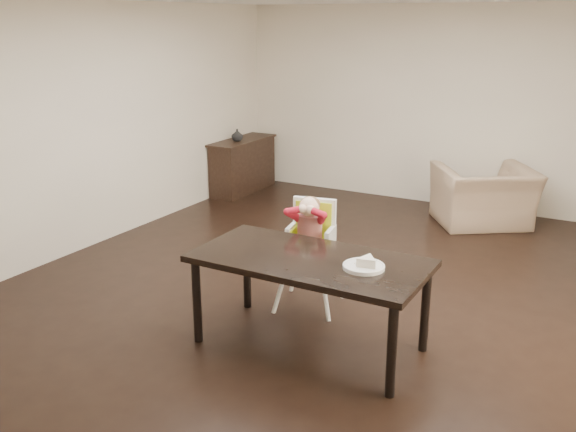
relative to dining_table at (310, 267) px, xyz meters
name	(u,v)px	position (x,y,z in m)	size (l,w,h in m)	color
ground	(334,291)	(-0.28, 1.06, -0.67)	(7.00, 7.00, 0.00)	black
room_walls	(338,96)	(-0.28, 1.06, 1.18)	(6.02, 7.02, 2.71)	beige
dining_table	(310,267)	(0.00, 0.00, 0.00)	(1.80, 0.90, 0.75)	black
high_chair	(310,229)	(-0.35, 0.69, 0.06)	(0.50, 0.50, 1.03)	white
plate	(365,265)	(0.45, 0.00, 0.11)	(0.38, 0.38, 0.09)	white
armchair	(485,187)	(0.47, 3.86, -0.18)	(1.13, 0.74, 0.99)	tan
sideboard	(243,166)	(-3.06, 3.76, -0.27)	(0.44, 1.26, 0.79)	black
vase	(237,135)	(-3.06, 3.62, 0.20)	(0.17, 0.17, 0.17)	#99999E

